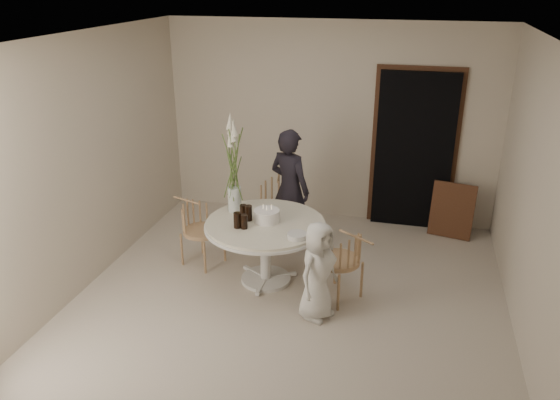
% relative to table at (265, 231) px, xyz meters
% --- Properties ---
extents(ground, '(4.50, 4.50, 0.00)m').
position_rel_table_xyz_m(ground, '(0.35, -0.25, -0.62)').
color(ground, beige).
rests_on(ground, ground).
extents(room_shell, '(4.50, 4.50, 4.50)m').
position_rel_table_xyz_m(room_shell, '(0.35, -0.25, 1.00)').
color(room_shell, white).
rests_on(room_shell, ground).
extents(doorway, '(1.00, 0.10, 2.10)m').
position_rel_table_xyz_m(doorway, '(1.50, 1.94, 0.43)').
color(doorway, black).
rests_on(doorway, ground).
extents(door_trim, '(1.12, 0.03, 2.22)m').
position_rel_table_xyz_m(door_trim, '(1.50, 1.98, 0.49)').
color(door_trim, '#542E1D').
rests_on(door_trim, ground).
extents(table, '(1.33, 1.33, 0.73)m').
position_rel_table_xyz_m(table, '(0.00, 0.00, 0.00)').
color(table, silver).
rests_on(table, ground).
extents(picture_frame, '(0.57, 0.27, 0.73)m').
position_rel_table_xyz_m(picture_frame, '(2.06, 1.70, -0.25)').
color(picture_frame, '#542E1D').
rests_on(picture_frame, ground).
extents(chair_far, '(0.55, 0.58, 0.87)m').
position_rel_table_xyz_m(chair_far, '(-0.11, 1.01, -0.05)').
color(chair_far, tan).
rests_on(chair_far, ground).
extents(chair_right, '(0.61, 0.60, 0.81)m').
position_rel_table_xyz_m(chair_right, '(0.92, -0.20, -0.09)').
color(chair_right, tan).
rests_on(chair_right, ground).
extents(chair_left, '(0.55, 0.53, 0.78)m').
position_rel_table_xyz_m(chair_left, '(-0.93, 0.25, -0.11)').
color(chair_left, tan).
rests_on(chair_left, ground).
extents(girl, '(0.66, 0.56, 1.53)m').
position_rel_table_xyz_m(girl, '(0.05, 0.93, 0.15)').
color(girl, black).
rests_on(girl, ground).
extents(boy, '(0.52, 0.60, 1.03)m').
position_rel_table_xyz_m(boy, '(0.69, -0.54, -0.10)').
color(boy, silver).
rests_on(boy, ground).
extents(birthday_cake, '(0.28, 0.28, 0.18)m').
position_rel_table_xyz_m(birthday_cake, '(0.01, 0.02, 0.18)').
color(birthday_cake, white).
rests_on(birthday_cake, table).
extents(cola_tumbler_a, '(0.08, 0.08, 0.16)m').
position_rel_table_xyz_m(cola_tumbler_a, '(-0.17, -0.21, 0.19)').
color(cola_tumbler_a, black).
rests_on(cola_tumbler_a, table).
extents(cola_tumbler_b, '(0.09, 0.09, 0.17)m').
position_rel_table_xyz_m(cola_tumbler_b, '(-0.25, -0.21, 0.20)').
color(cola_tumbler_b, black).
rests_on(cola_tumbler_b, table).
extents(cola_tumbler_c, '(0.09, 0.09, 0.17)m').
position_rel_table_xyz_m(cola_tumbler_c, '(-0.19, -0.00, 0.20)').
color(cola_tumbler_c, black).
rests_on(cola_tumbler_c, table).
extents(cola_tumbler_d, '(0.10, 0.10, 0.16)m').
position_rel_table_xyz_m(cola_tumbler_d, '(-0.26, 0.02, 0.20)').
color(cola_tumbler_d, black).
rests_on(cola_tumbler_d, table).
extents(plate_stack, '(0.25, 0.25, 0.05)m').
position_rel_table_xyz_m(plate_stack, '(0.42, -0.30, 0.14)').
color(plate_stack, silver).
rests_on(plate_stack, table).
extents(flower_vase, '(0.15, 0.15, 1.13)m').
position_rel_table_xyz_m(flower_vase, '(-0.41, 0.21, 0.65)').
color(flower_vase, silver).
rests_on(flower_vase, table).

